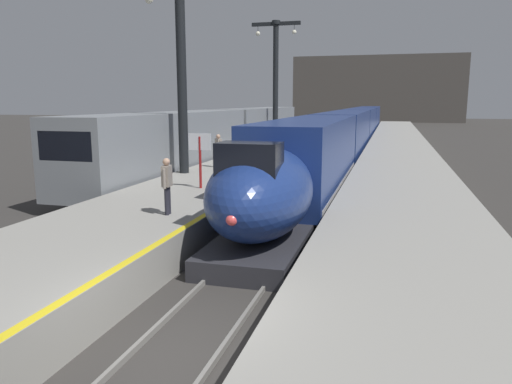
{
  "coord_description": "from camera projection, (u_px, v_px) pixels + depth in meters",
  "views": [
    {
      "loc": [
        3.45,
        -6.93,
        4.37
      ],
      "look_at": [
        -0.23,
        6.37,
        1.8
      ],
      "focal_mm": 34.17,
      "sensor_mm": 36.0,
      "label": 1
    }
  ],
  "objects": [
    {
      "name": "ground_plane",
      "position": [
        169.0,
        363.0,
        8.27
      ],
      "size": [
        260.0,
        260.0,
        0.0
      ],
      "primitive_type": "plane",
      "color": "#33302D"
    },
    {
      "name": "departure_info_board",
      "position": [
        200.0,
        149.0,
        18.69
      ],
      "size": [
        0.9,
        0.1,
        2.12
      ],
      "color": "maroon",
      "rests_on": "platform_left"
    },
    {
      "name": "highspeed_train_main",
      "position": [
        353.0,
        127.0,
        45.61
      ],
      "size": [
        2.92,
        74.34,
        3.6
      ],
      "color": "navy",
      "rests_on": "ground"
    },
    {
      "name": "passenger_mid_platform",
      "position": [
        218.0,
        148.0,
        24.73
      ],
      "size": [
        0.44,
        0.42,
        1.69
      ],
      "color": "#23232D",
      "rests_on": "platform_left"
    },
    {
      "name": "regional_train_adjacent",
      "position": [
        226.0,
        133.0,
        35.17
      ],
      "size": [
        2.85,
        36.6,
        3.8
      ],
      "color": "gray",
      "rests_on": "ground"
    },
    {
      "name": "terminus_back_wall",
      "position": [
        377.0,
        89.0,
        103.62
      ],
      "size": [
        36.0,
        2.0,
        14.0
      ],
      "primitive_type": "cube",
      "color": "#4C4742",
      "rests_on": "ground"
    },
    {
      "name": "rail_secondary_right",
      "position": [
        240.0,
        160.0,
        36.24
      ],
      "size": [
        0.08,
        110.0,
        0.12
      ],
      "primitive_type": "cube",
      "color": "slate",
      "rests_on": "ground"
    },
    {
      "name": "platform_left_safety_stripe",
      "position": [
        308.0,
        153.0,
        31.99
      ],
      "size": [
        0.2,
        107.8,
        0.01
      ],
      "primitive_type": "cube",
      "color": "yellow",
      "rests_on": "platform_left"
    },
    {
      "name": "rail_secondary_left",
      "position": [
        221.0,
        160.0,
        36.63
      ],
      "size": [
        0.08,
        110.0,
        0.12
      ],
      "primitive_type": "cube",
      "color": "slate",
      "rests_on": "ground"
    },
    {
      "name": "platform_left",
      "position": [
        274.0,
        160.0,
        32.68
      ],
      "size": [
        4.8,
        110.0,
        1.05
      ],
      "primitive_type": "cube",
      "color": "gray",
      "rests_on": "ground"
    },
    {
      "name": "rail_main_left",
      "position": [
        328.0,
        163.0,
        34.51
      ],
      "size": [
        0.08,
        110.0,
        0.12
      ],
      "primitive_type": "cube",
      "color": "slate",
      "rests_on": "ground"
    },
    {
      "name": "passenger_near_edge",
      "position": [
        238.0,
        143.0,
        27.44
      ],
      "size": [
        0.37,
        0.52,
        1.69
      ],
      "color": "#23232D",
      "rests_on": "platform_left"
    },
    {
      "name": "rail_main_right",
      "position": [
        350.0,
        164.0,
        34.11
      ],
      "size": [
        0.08,
        110.0,
        0.12
      ],
      "primitive_type": "cube",
      "color": "slate",
      "rests_on": "ground"
    },
    {
      "name": "station_column_mid",
      "position": [
        181.0,
        57.0,
        22.03
      ],
      "size": [
        4.0,
        0.68,
        8.8
      ],
      "color": "black",
      "rests_on": "platform_left"
    },
    {
      "name": "platform_right",
      "position": [
        400.0,
        164.0,
        30.56
      ],
      "size": [
        4.8,
        110.0,
        1.05
      ],
      "primitive_type": "cube",
      "color": "gray",
      "rests_on": "ground"
    },
    {
      "name": "rolling_suitcase",
      "position": [
        277.0,
        157.0,
        27.0
      ],
      "size": [
        0.4,
        0.22,
        0.98
      ],
      "color": "black",
      "rests_on": "platform_left"
    },
    {
      "name": "passenger_far_waiting",
      "position": [
        167.0,
        182.0,
        14.36
      ],
      "size": [
        0.26,
        0.57,
        1.69
      ],
      "color": "#23232D",
      "rests_on": "platform_left"
    },
    {
      "name": "station_column_far",
      "position": [
        276.0,
        71.0,
        39.68
      ],
      "size": [
        4.0,
        0.68,
        9.7
      ],
      "color": "black",
      "rests_on": "platform_left"
    }
  ]
}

